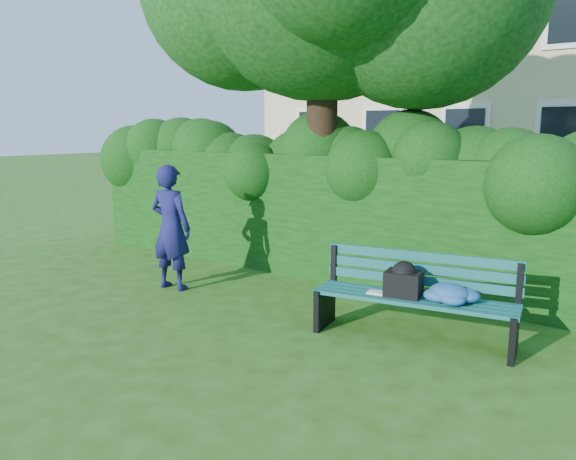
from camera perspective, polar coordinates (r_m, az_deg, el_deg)
The scene contains 4 objects.
ground at distance 6.64m, azimuth -3.14°, elevation -8.84°, with size 80.00×80.00×0.00m, color #2A4F10.
hedge at distance 8.19m, azimuth 6.72°, elevation 1.27°, with size 10.00×1.00×1.80m.
park_bench at distance 5.96m, azimuth 13.35°, elevation -6.29°, with size 2.13×0.92×0.89m.
man_reading at distance 7.76m, azimuth -11.82°, elevation 0.25°, with size 0.62×0.41×1.70m, color #16164E.
Camera 1 is at (4.04, -4.80, 2.18)m, focal length 35.00 mm.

